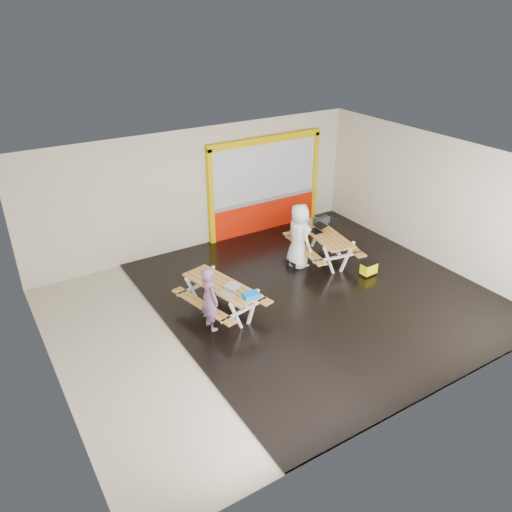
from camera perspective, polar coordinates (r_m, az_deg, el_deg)
room at (r=11.17m, az=2.43°, el=1.61°), size 10.02×8.02×3.52m
deck at (r=12.66m, az=6.99°, el=-4.14°), size 7.50×7.98×0.05m
kiosk at (r=15.44m, az=1.02°, el=7.87°), size 3.88×0.16×3.00m
picnic_table_left at (r=11.51m, az=-3.95°, el=-4.03°), size 1.78×2.26×0.81m
picnic_table_right at (r=13.94m, az=7.66°, el=1.88°), size 1.79×2.37×0.87m
person_left at (r=10.84m, az=-5.31°, el=-4.85°), size 0.38×0.56×1.50m
person_right at (r=13.46m, az=4.92°, el=2.23°), size 0.60×0.91×1.82m
laptop_left at (r=11.07m, az=-3.02°, el=-3.92°), size 0.45×0.43×0.16m
laptop_right at (r=13.91m, az=6.98°, el=3.07°), size 0.44×0.39×0.18m
blue_pouch at (r=10.89m, az=-0.58°, el=-4.49°), size 0.36×0.28×0.10m
toolbox at (r=14.39m, az=7.46°, el=4.07°), size 0.47×0.27×0.26m
backpack at (r=14.71m, az=8.39°, el=3.78°), size 0.35×0.25×0.54m
dark_case at (r=13.78m, az=4.62°, el=-0.69°), size 0.53×0.44×0.17m
fluke_bag at (r=13.55m, az=12.72°, el=-1.41°), size 0.44×0.30×0.37m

